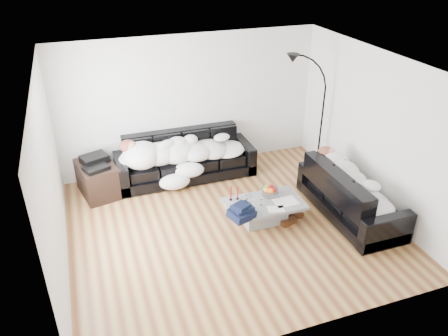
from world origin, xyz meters
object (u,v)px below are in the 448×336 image
object	(u,v)px
candle_left	(231,193)
stereo	(95,161)
sofa_back	(185,157)
candle_right	(238,193)
floor_lamp	(322,120)
av_cabinet	(98,179)
sleeper_right	(353,181)
fruit_bowl	(270,190)
sleeper_back	(185,148)
wine_glass_b	(246,200)
wine_glass_c	(261,201)
coffee_table	(264,212)
sofa_right	(351,193)
wine_glass_a	(250,198)
shoes	(291,218)

from	to	relation	value
candle_left	stereo	distance (m)	2.49
sofa_back	candle_right	world-z (taller)	sofa_back
stereo	floor_lamp	xyz separation A→B (m)	(4.17, -0.47, 0.38)
candle_left	av_cabinet	distance (m)	2.50
sleeper_right	fruit_bowl	world-z (taller)	sleeper_right
sleeper_back	candle_right	world-z (taller)	sleeper_back
sofa_back	candle_left	distance (m)	1.65
candle_left	floor_lamp	size ratio (longest dim) A/B	0.12
candle_left	stereo	xyz separation A→B (m)	(-1.97, 1.53, 0.17)
wine_glass_b	stereo	xyz separation A→B (m)	(-2.15, 1.74, 0.20)
sofa_back	wine_glass_c	world-z (taller)	sofa_back
wine_glass_b	sofa_back	bearing A→B (deg)	105.85
wine_glass_c	coffee_table	bearing A→B (deg)	30.72
sleeper_right	candle_left	xyz separation A→B (m)	(-1.91, 0.52, -0.15)
sleeper_right	wine_glass_b	xyz separation A→B (m)	(-1.73, 0.31, -0.18)
sofa_right	av_cabinet	size ratio (longest dim) A/B	2.40
wine_glass_b	wine_glass_c	xyz separation A→B (m)	(0.21, -0.09, -0.00)
wine_glass_a	candle_left	size ratio (longest dim) A/B	0.63
sleeper_right	candle_left	bearing A→B (deg)	74.87
sleeper_back	fruit_bowl	xyz separation A→B (m)	(0.99, -1.63, -0.19)
wine_glass_a	coffee_table	bearing A→B (deg)	-20.77
av_cabinet	sleeper_back	bearing A→B (deg)	-10.88
fruit_bowl	av_cabinet	bearing A→B (deg)	148.69
sleeper_back	floor_lamp	bearing A→B (deg)	-11.29
coffee_table	av_cabinet	size ratio (longest dim) A/B	1.45
wine_glass_b	wine_glass_c	world-z (taller)	wine_glass_b
wine_glass_c	shoes	bearing A→B (deg)	-10.54
sofa_right	candle_right	world-z (taller)	sofa_right
sofa_right	av_cabinet	distance (m)	4.38
stereo	shoes	bearing A→B (deg)	-54.52
sleeper_right	candle_right	size ratio (longest dim) A/B	7.69
wine_glass_c	shoes	world-z (taller)	wine_glass_c
wine_glass_b	sleeper_back	bearing A→B (deg)	106.28
coffee_table	stereo	bearing A→B (deg)	144.13
wine_glass_a	shoes	world-z (taller)	wine_glass_a
candle_left	sofa_right	bearing A→B (deg)	-15.13
sofa_back	floor_lamp	world-z (taller)	floor_lamp
av_cabinet	stereo	size ratio (longest dim) A/B	1.94
fruit_bowl	candle_left	world-z (taller)	candle_left
candle_right	sleeper_right	bearing A→B (deg)	-15.65
floor_lamp	wine_glass_b	bearing A→B (deg)	-143.65
sofa_right	candle_left	world-z (taller)	sofa_right
coffee_table	wine_glass_a	bearing A→B (deg)	159.23
shoes	wine_glass_c	bearing A→B (deg)	164.71
sleeper_back	floor_lamp	size ratio (longest dim) A/B	1.06
sleeper_back	wine_glass_c	xyz separation A→B (m)	(0.73, -1.86, -0.19)
sofa_right	shoes	distance (m)	1.08
candle_left	coffee_table	bearing A→B (deg)	-26.91
sleeper_right	wine_glass_c	size ratio (longest dim) A/B	10.47
sleeper_right	sofa_right	bearing A→B (deg)	0.00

